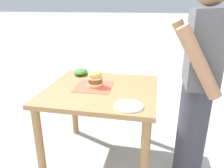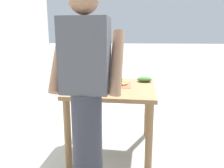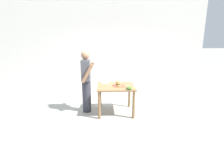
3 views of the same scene
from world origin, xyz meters
TOP-DOWN VIEW (x-y plane):
  - ground_plane at (0.00, 0.00)m, footprint 80.00×80.00m
  - patio_table at (0.00, 0.00)m, footprint 0.93×0.99m
  - serving_paper at (-0.03, -0.08)m, footprint 0.35×0.35m
  - sandwich at (-0.03, -0.06)m, footprint 0.14×0.14m
  - pickle_spear at (-0.13, -0.06)m, footprint 0.07×0.09m
  - side_plate_with_forks at (0.32, 0.29)m, footprint 0.22×0.22m
  - side_salad at (-0.35, -0.32)m, footprint 0.18×0.14m
  - diner_across_table at (0.10, 0.80)m, footprint 0.55×0.35m

SIDE VIEW (x-z plane):
  - ground_plane at x=0.00m, z-range 0.00..0.00m
  - patio_table at x=0.00m, z-range 0.26..1.02m
  - serving_paper at x=-0.03m, z-range 0.77..0.77m
  - side_plate_with_forks at x=0.32m, z-range 0.76..0.78m
  - pickle_spear at x=-0.13m, z-range 0.77..0.79m
  - side_salad at x=-0.35m, z-range 0.77..0.83m
  - sandwich at x=-0.03m, z-range 0.75..0.94m
  - diner_across_table at x=0.10m, z-range 0.04..1.73m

